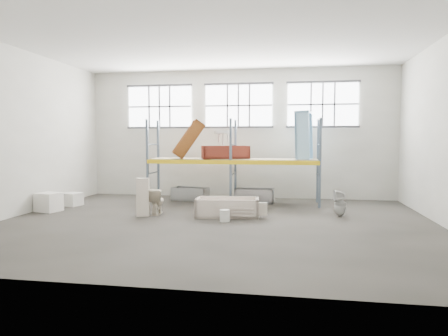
% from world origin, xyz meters
% --- Properties ---
extents(floor, '(12.00, 10.00, 0.10)m').
position_xyz_m(floor, '(0.00, 0.00, -0.05)').
color(floor, '#4A4640').
rests_on(floor, ground).
extents(ceiling, '(12.00, 10.00, 0.10)m').
position_xyz_m(ceiling, '(0.00, 0.00, 5.05)').
color(ceiling, silver).
rests_on(ceiling, ground).
extents(wall_back, '(12.00, 0.10, 5.00)m').
position_xyz_m(wall_back, '(0.00, 5.05, 2.50)').
color(wall_back, '#B2B1A5').
rests_on(wall_back, ground).
extents(wall_front, '(12.00, 0.10, 5.00)m').
position_xyz_m(wall_front, '(0.00, -5.05, 2.50)').
color(wall_front, '#A1A096').
rests_on(wall_front, ground).
extents(wall_left, '(0.10, 10.00, 5.00)m').
position_xyz_m(wall_left, '(-6.05, 0.00, 2.50)').
color(wall_left, '#A3A398').
rests_on(wall_left, ground).
extents(window_left, '(2.60, 0.04, 1.60)m').
position_xyz_m(window_left, '(-3.20, 4.94, 3.60)').
color(window_left, white).
rests_on(window_left, wall_back).
extents(window_mid, '(2.60, 0.04, 1.60)m').
position_xyz_m(window_mid, '(0.00, 4.94, 3.60)').
color(window_mid, white).
rests_on(window_mid, wall_back).
extents(window_right, '(2.60, 0.04, 1.60)m').
position_xyz_m(window_right, '(3.20, 4.94, 3.60)').
color(window_right, white).
rests_on(window_right, wall_back).
extents(rack_upright_la, '(0.08, 0.08, 3.00)m').
position_xyz_m(rack_upright_la, '(-3.00, 2.90, 1.50)').
color(rack_upright_la, slate).
rests_on(rack_upright_la, floor).
extents(rack_upright_lb, '(0.08, 0.08, 3.00)m').
position_xyz_m(rack_upright_lb, '(-3.00, 4.10, 1.50)').
color(rack_upright_lb, slate).
rests_on(rack_upright_lb, floor).
extents(rack_upright_ma, '(0.08, 0.08, 3.00)m').
position_xyz_m(rack_upright_ma, '(0.00, 2.90, 1.50)').
color(rack_upright_ma, slate).
rests_on(rack_upright_ma, floor).
extents(rack_upright_mb, '(0.08, 0.08, 3.00)m').
position_xyz_m(rack_upright_mb, '(0.00, 4.10, 1.50)').
color(rack_upright_mb, slate).
rests_on(rack_upright_mb, floor).
extents(rack_upright_ra, '(0.08, 0.08, 3.00)m').
position_xyz_m(rack_upright_ra, '(3.00, 2.90, 1.50)').
color(rack_upright_ra, slate).
rests_on(rack_upright_ra, floor).
extents(rack_upright_rb, '(0.08, 0.08, 3.00)m').
position_xyz_m(rack_upright_rb, '(3.00, 4.10, 1.50)').
color(rack_upright_rb, slate).
rests_on(rack_upright_rb, floor).
extents(rack_beam_front, '(6.00, 0.10, 0.14)m').
position_xyz_m(rack_beam_front, '(0.00, 2.90, 1.50)').
color(rack_beam_front, yellow).
rests_on(rack_beam_front, floor).
extents(rack_beam_back, '(6.00, 0.10, 0.14)m').
position_xyz_m(rack_beam_back, '(0.00, 4.10, 1.50)').
color(rack_beam_back, yellow).
rests_on(rack_beam_back, floor).
extents(shelf_deck, '(5.90, 1.10, 0.03)m').
position_xyz_m(shelf_deck, '(0.00, 3.50, 1.58)').
color(shelf_deck, gray).
rests_on(shelf_deck, floor).
extents(wet_patch, '(1.80, 1.80, 0.00)m').
position_xyz_m(wet_patch, '(0.00, 2.70, 0.00)').
color(wet_patch, black).
rests_on(wet_patch, floor).
extents(bathtub_beige, '(1.93, 1.04, 0.55)m').
position_xyz_m(bathtub_beige, '(0.19, 0.92, 0.27)').
color(bathtub_beige, beige).
rests_on(bathtub_beige, floor).
extents(cistern_spare, '(0.43, 0.29, 0.37)m').
position_xyz_m(cistern_spare, '(1.18, 0.74, 0.28)').
color(cistern_spare, beige).
rests_on(cistern_spare, bathtub_beige).
extents(sink_in_tub, '(0.53, 0.53, 0.14)m').
position_xyz_m(sink_in_tub, '(0.63, 0.70, 0.16)').
color(sink_in_tub, beige).
rests_on(sink_in_tub, bathtub_beige).
extents(toilet_beige, '(0.51, 0.81, 0.79)m').
position_xyz_m(toilet_beige, '(-2.00, 0.91, 0.40)').
color(toilet_beige, beige).
rests_on(toilet_beige, floor).
extents(cistern_tall, '(0.41, 0.32, 1.14)m').
position_xyz_m(cistern_tall, '(-2.30, 0.57, 0.57)').
color(cistern_tall, beige).
rests_on(cistern_tall, floor).
extents(toilet_white, '(0.40, 0.39, 0.78)m').
position_xyz_m(toilet_white, '(3.50, 1.45, 0.39)').
color(toilet_white, silver).
rests_on(toilet_white, floor).
extents(steel_tub_left, '(1.41, 0.83, 0.49)m').
position_xyz_m(steel_tub_left, '(-1.67, 3.83, 0.24)').
color(steel_tub_left, '#AEB3B6').
rests_on(steel_tub_left, floor).
extents(steel_tub_right, '(1.38, 0.64, 0.50)m').
position_xyz_m(steel_tub_right, '(0.76, 3.67, 0.25)').
color(steel_tub_right, '#A0A2A8').
rests_on(steel_tub_right, floor).
extents(rust_tub_flat, '(1.82, 1.28, 0.47)m').
position_xyz_m(rust_tub_flat, '(-0.29, 3.50, 1.82)').
color(rust_tub_flat, maroon).
rests_on(rust_tub_flat, shelf_deck).
extents(rust_tub_tilted, '(1.33, 1.04, 1.42)m').
position_xyz_m(rust_tub_tilted, '(-1.59, 3.29, 2.29)').
color(rust_tub_tilted, brown).
rests_on(rust_tub_tilted, shelf_deck).
extents(sink_on_shelf, '(0.65, 0.53, 0.54)m').
position_xyz_m(sink_on_shelf, '(-0.33, 3.26, 2.09)').
color(sink_on_shelf, silver).
rests_on(sink_on_shelf, rust_tub_flat).
extents(blue_tub_upright, '(0.69, 0.90, 1.74)m').
position_xyz_m(blue_tub_upright, '(2.48, 3.57, 2.40)').
color(blue_tub_upright, '#8EC4E8').
rests_on(blue_tub_upright, shelf_deck).
extents(bucket, '(0.33, 0.33, 0.33)m').
position_xyz_m(bucket, '(0.24, 0.17, 0.16)').
color(bucket, white).
rests_on(bucket, floor).
extents(carton_near, '(0.82, 0.74, 0.59)m').
position_xyz_m(carton_near, '(-5.55, 0.83, 0.30)').
color(carton_near, white).
rests_on(carton_near, floor).
extents(carton_far, '(0.64, 0.64, 0.44)m').
position_xyz_m(carton_far, '(-5.39, 1.97, 0.22)').
color(carton_far, silver).
rests_on(carton_far, floor).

